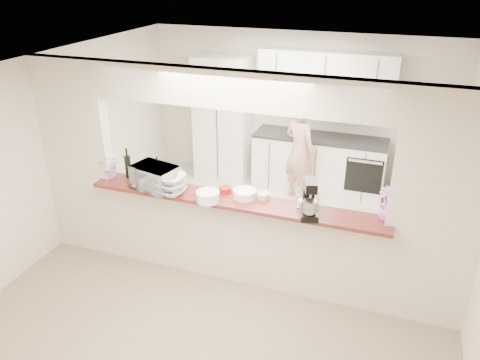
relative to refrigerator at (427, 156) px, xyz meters
The scene contains 19 objects.
floor 3.46m from the refrigerator, 127.72° to the right, with size 6.00×6.00×0.00m, color gray.
tile_overlay 2.48m from the refrigerator, 151.78° to the right, with size 5.00×2.90×0.01m, color silver.
partition 3.41m from the refrigerator, 127.72° to the right, with size 5.00×0.15×2.50m.
bar_counter 3.37m from the refrigerator, 127.68° to the right, with size 3.40×0.38×1.09m.
kitchen_cabinets 2.24m from the refrigerator, behind, with size 3.15×0.62×2.25m.
refrigerator is the anchor object (origin of this frame).
flower_left 4.52m from the refrigerator, 144.06° to the right, with size 0.26×0.23×0.29m, color #DA73CA.
wine_bottle_a 4.33m from the refrigerator, 143.21° to the right, with size 0.07×0.07×0.37m.
wine_bottle_b 4.01m from the refrigerator, 139.77° to the right, with size 0.06×0.06×0.32m.
toaster_oven 4.08m from the refrigerator, 137.44° to the right, with size 0.51×0.34×0.28m, color #B1B2B6.
serving_bowls 3.95m from the refrigerator, 134.28° to the right, with size 0.31×0.31×0.23m, color silver.
plate_stack_a 3.67m from the refrigerator, 129.00° to the right, with size 0.25×0.25×0.12m.
plate_stack_b 3.28m from the refrigerator, 126.66° to the right, with size 0.26×0.26×0.09m.
red_bowl 3.39m from the refrigerator, 130.56° to the right, with size 0.14×0.14×0.06m, color maroon.
tan_bowl 3.12m from the refrigerator, 124.28° to the right, with size 0.14×0.14×0.06m, color beige.
utensil_caddy 2.90m from the refrigerator, 115.68° to the right, with size 0.25×0.16×0.22m.
stand_mixer 3.07m from the refrigerator, 113.37° to the right, with size 0.25×0.32×0.41m.
flower_right 2.67m from the refrigerator, 99.82° to the right, with size 0.20×0.20×0.35m, color #C074D8.
person 1.87m from the refrigerator, 169.22° to the right, with size 0.58×0.38×1.59m, color tan.
Camera 1 is at (1.59, -4.32, 3.47)m, focal length 35.00 mm.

